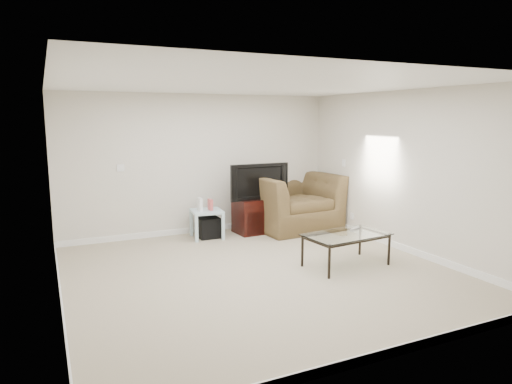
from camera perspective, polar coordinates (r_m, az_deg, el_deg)
name	(u,v)px	position (r m, az deg, el deg)	size (l,w,h in m)	color
floor	(260,273)	(6.28, 0.53, -10.05)	(5.00, 5.00, 0.00)	tan
ceiling	(260,84)	(5.95, 0.56, 13.33)	(5.00, 5.00, 0.00)	white
wall_back	(200,164)	(8.30, -6.97, 3.45)	(5.00, 0.02, 2.50)	silver
wall_left	(53,195)	(5.41, -24.07, -0.34)	(0.02, 5.00, 2.50)	silver
wall_right	(406,172)	(7.41, 18.25, 2.38)	(0.02, 5.00, 2.50)	silver
plate_back	(121,168)	(7.96, -16.56, 2.90)	(0.12, 0.02, 0.12)	white
plate_right_switch	(344,163)	(8.63, 10.91, 3.58)	(0.02, 0.09, 0.13)	white
plate_right_outlet	(352,216)	(8.54, 11.89, -2.97)	(0.02, 0.08, 0.12)	white
tv_stand	(256,215)	(8.36, 0.01, -2.92)	(0.76, 0.53, 0.63)	black
dvd_player	(257,204)	(8.28, 0.15, -1.55)	(0.40, 0.28, 0.06)	black
television	(257,181)	(8.22, 0.11, 1.40)	(1.04, 0.21, 0.65)	black
side_table	(207,224)	(8.02, -6.16, -4.00)	(0.51, 0.51, 0.49)	#A0BDC5
subwoofer	(208,228)	(8.07, -5.97, -4.45)	(0.36, 0.36, 0.36)	black
game_console	(200,204)	(7.90, -7.04, -1.55)	(0.05, 0.16, 0.23)	white
game_case	(210,205)	(7.95, -5.74, -1.58)	(0.05, 0.14, 0.20)	#CC4C4C
recliner	(293,192)	(8.63, 4.60, -0.05)	(1.57, 1.02, 1.37)	#48351F
coffee_table	(346,250)	(6.62, 11.18, -7.12)	(1.18, 0.67, 0.46)	black
remote	(355,229)	(6.86, 12.25, -4.49)	(0.18, 0.05, 0.02)	#B2B2B7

